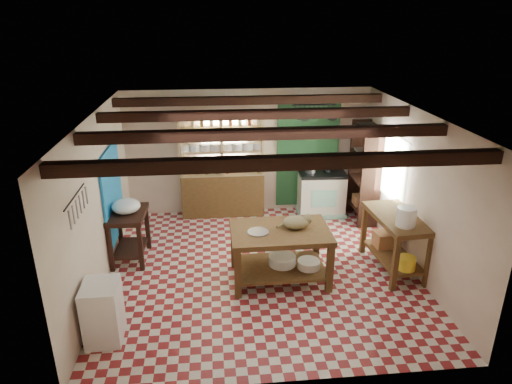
{
  "coord_description": "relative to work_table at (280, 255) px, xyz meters",
  "views": [
    {
      "loc": [
        -0.74,
        -6.56,
        4.0
      ],
      "look_at": [
        -0.05,
        0.3,
        1.28
      ],
      "focal_mm": 32.0,
      "sensor_mm": 36.0,
      "label": 1
    }
  ],
  "objects": [
    {
      "name": "white_cabinet",
      "position": [
        -2.48,
        -1.2,
        -0.03
      ],
      "size": [
        0.46,
        0.55,
        0.81
      ],
      "primitive_type": "cube",
      "rotation": [
        0.0,
        0.0,
        0.02
      ],
      "color": "white",
      "rests_on": "floor"
    },
    {
      "name": "white_bucket",
      "position": [
        1.89,
        -0.23,
        0.68
      ],
      "size": [
        0.32,
        0.32,
        0.3
      ],
      "primitive_type": "cylinder",
      "rotation": [
        0.0,
        0.0,
        0.07
      ],
      "color": "white",
      "rests_on": "right_counter"
    },
    {
      "name": "kettle_right",
      "position": [
        1.35,
        2.45,
        0.59
      ],
      "size": [
        0.16,
        0.16,
        0.19
      ],
      "primitive_type": "cylinder",
      "rotation": [
        0.0,
        0.0,
        -0.04
      ],
      "color": "black",
      "rests_on": "stove"
    },
    {
      "name": "right_counter",
      "position": [
        1.92,
        0.12,
        0.05
      ],
      "size": [
        0.76,
        1.39,
        0.96
      ],
      "primitive_type": "cube",
      "rotation": [
        0.0,
        0.0,
        0.07
      ],
      "color": "brown",
      "rests_on": "floor"
    },
    {
      "name": "window_right",
      "position": [
        2.22,
        1.3,
        0.97
      ],
      "size": [
        0.02,
        1.3,
        1.2
      ],
      "primitive_type": "cube",
      "color": "silver",
      "rests_on": "wall_right"
    },
    {
      "name": "wall_front",
      "position": [
        -0.26,
        -2.2,
        0.87
      ],
      "size": [
        5.0,
        0.04,
        2.6
      ],
      "primitive_type": "cube",
      "color": "beige",
      "rests_on": "floor"
    },
    {
      "name": "wicker_basket",
      "position": [
        1.9,
        0.42,
        -0.05
      ],
      "size": [
        0.4,
        0.33,
        0.27
      ],
      "primitive_type": "cube",
      "rotation": [
        0.0,
        0.0,
        0.07
      ],
      "color": "#B07247",
      "rests_on": "right_counter"
    },
    {
      "name": "work_table",
      "position": [
        0.0,
        0.0,
        0.0
      ],
      "size": [
        1.54,
        1.04,
        0.87
      ],
      "primitive_type": "cube",
      "rotation": [
        0.0,
        0.0,
        0.01
      ],
      "color": "brown",
      "rests_on": "floor"
    },
    {
      "name": "stove",
      "position": [
        1.25,
        2.45,
        0.03
      ],
      "size": [
        0.98,
        0.68,
        0.93
      ],
      "primitive_type": "cube",
      "rotation": [
        0.0,
        0.0,
        -0.04
      ],
      "color": "beige",
      "rests_on": "floor"
    },
    {
      "name": "shelving_unit",
      "position": [
        -0.81,
        2.61,
        0.67
      ],
      "size": [
        1.7,
        0.34,
        2.2
      ],
      "primitive_type": "cube",
      "color": "tan",
      "rests_on": "floor"
    },
    {
      "name": "wall_back",
      "position": [
        -0.26,
        2.8,
        0.87
      ],
      "size": [
        5.0,
        0.04,
        2.6
      ],
      "primitive_type": "cube",
      "color": "beige",
      "rests_on": "floor"
    },
    {
      "name": "ceiling_beams",
      "position": [
        -0.26,
        0.3,
        2.05
      ],
      "size": [
        5.0,
        3.8,
        0.15
      ],
      "primitive_type": "cube",
      "color": "black",
      "rests_on": "ceiling"
    },
    {
      "name": "green_wall_patch",
      "position": [
        0.99,
        2.77,
        0.82
      ],
      "size": [
        1.3,
        0.04,
        2.3
      ],
      "primitive_type": "cube",
      "color": "#20512A",
      "rests_on": "wall_back"
    },
    {
      "name": "ceiling",
      "position": [
        -0.26,
        0.3,
        2.17
      ],
      "size": [
        5.0,
        5.0,
        0.02
      ],
      "primitive_type": "cube",
      "color": "#4A4B4F",
      "rests_on": "wall_back"
    },
    {
      "name": "blue_wall_patch",
      "position": [
        -2.73,
        1.2,
        0.67
      ],
      "size": [
        0.04,
        1.4,
        1.6
      ],
      "primitive_type": "cube",
      "color": "#1977C0",
      "rests_on": "wall_left"
    },
    {
      "name": "kettle_left",
      "position": [
        1.0,
        2.46,
        0.62
      ],
      "size": [
        0.23,
        0.23,
        0.25
      ],
      "primitive_type": "cylinder",
      "rotation": [
        0.0,
        0.0,
        -0.04
      ],
      "color": "#A1A1A8",
      "rests_on": "stove"
    },
    {
      "name": "basin_small",
      "position": [
        0.45,
        -0.1,
        -0.14
      ],
      "size": [
        0.36,
        0.36,
        0.12
      ],
      "primitive_type": "cylinder",
      "rotation": [
        0.0,
        0.0,
        0.01
      ],
      "color": "white",
      "rests_on": "work_table"
    },
    {
      "name": "enamel_bowl",
      "position": [
        -2.46,
        0.88,
        0.57
      ],
      "size": [
        0.48,
        0.48,
        0.23
      ],
      "primitive_type": "ellipsoid",
      "rotation": [
        0.0,
        0.0,
        -0.03
      ],
      "color": "white",
      "rests_on": "prep_table"
    },
    {
      "name": "prep_table",
      "position": [
        -2.46,
        0.88,
        0.01
      ],
      "size": [
        0.62,
        0.89,
        0.88
      ],
      "primitive_type": "cube",
      "rotation": [
        0.0,
        0.0,
        -0.03
      ],
      "color": "black",
      "rests_on": "floor"
    },
    {
      "name": "floor",
      "position": [
        -0.26,
        0.3,
        -0.44
      ],
      "size": [
        5.0,
        5.0,
        0.02
      ],
      "primitive_type": "cube",
      "color": "maroon",
      "rests_on": "ground"
    },
    {
      "name": "yellow_tub",
      "position": [
        1.95,
        -0.32,
        -0.08
      ],
      "size": [
        0.3,
        0.3,
        0.21
      ],
      "primitive_type": "cylinder",
      "rotation": [
        0.0,
        0.0,
        0.07
      ],
      "color": "yellow",
      "rests_on": "right_counter"
    },
    {
      "name": "wall_left",
      "position": [
        -2.76,
        0.3,
        0.87
      ],
      "size": [
        0.04,
        5.0,
        2.6
      ],
      "primitive_type": "cube",
      "color": "beige",
      "rests_on": "floor"
    },
    {
      "name": "cat",
      "position": [
        0.25,
        0.05,
        0.53
      ],
      "size": [
        0.47,
        0.39,
        0.19
      ],
      "primitive_type": "ellipsoid",
      "rotation": [
        0.0,
        0.0,
        0.18
      ],
      "color": "#9A895A",
      "rests_on": "work_table"
    },
    {
      "name": "utensil_rail",
      "position": [
        -2.7,
        -0.9,
        1.35
      ],
      "size": [
        0.06,
        0.9,
        0.28
      ],
      "primitive_type": "cube",
      "color": "black",
      "rests_on": "wall_left"
    },
    {
      "name": "pot_rack",
      "position": [
        0.99,
        2.35,
        1.75
      ],
      "size": [
        0.86,
        0.12,
        0.36
      ],
      "primitive_type": "cube",
      "color": "black",
      "rests_on": "ceiling"
    },
    {
      "name": "basin_large",
      "position": [
        0.05,
        0.05,
        -0.13
      ],
      "size": [
        0.44,
        0.44,
        0.15
      ],
      "primitive_type": "cylinder",
      "rotation": [
        0.0,
        0.0,
        0.01
      ],
      "color": "white",
      "rests_on": "work_table"
    },
    {
      "name": "steel_tray",
      "position": [
        -0.35,
        -0.05,
        0.44
      ],
      "size": [
        0.33,
        0.33,
        0.02
      ],
      "primitive_type": "cylinder",
      "rotation": [
        0.0,
        0.0,
        0.01
      ],
      "color": "#A1A1A8",
      "rests_on": "work_table"
    },
    {
      "name": "tall_rack",
      "position": [
        2.02,
        2.1,
        0.57
      ],
      "size": [
        0.4,
        0.86,
        2.0
      ],
      "primitive_type": "cube",
      "color": "black",
      "rests_on": "floor"
    },
    {
      "name": "window_back",
      "position": [
        -0.76,
        2.78,
        1.27
      ],
      "size": [
        0.9,
        0.02,
        0.8
      ],
      "primitive_type": "cube",
      "color": "silver",
      "rests_on": "wall_back"
    },
    {
      "name": "wall_right",
      "position": [
        2.24,
        0.3,
        0.87
      ],
      "size": [
        0.04,
        5.0,
        2.6
      ],
      "primitive_type": "cube",
      "color": "beige",
      "rests_on": "floor"
    }
  ]
}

